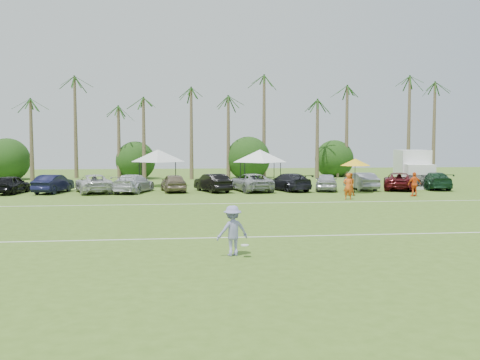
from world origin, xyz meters
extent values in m
plane|color=#44661E|center=(0.00, 0.00, 0.00)|extent=(120.00, 120.00, 0.00)
cube|color=white|center=(0.00, 2.00, 0.01)|extent=(80.00, 0.10, 0.01)
cube|color=white|center=(0.00, 14.00, 0.01)|extent=(80.00, 0.10, 0.01)
cone|color=brown|center=(-17.00, 38.00, 4.50)|extent=(0.44, 0.44, 9.00)
cone|color=brown|center=(-12.00, 38.00, 5.00)|extent=(0.44, 0.44, 10.00)
cone|color=brown|center=(-8.00, 38.00, 5.50)|extent=(0.44, 0.44, 11.00)
cone|color=brown|center=(-4.00, 38.00, 4.00)|extent=(0.44, 0.44, 8.00)
cone|color=brown|center=(0.00, 38.00, 4.50)|extent=(0.44, 0.44, 9.00)
cone|color=brown|center=(4.00, 38.00, 5.00)|extent=(0.44, 0.44, 10.00)
cone|color=brown|center=(8.00, 38.00, 5.50)|extent=(0.44, 0.44, 11.00)
cone|color=brown|center=(13.00, 38.00, 4.00)|extent=(0.44, 0.44, 8.00)
cone|color=brown|center=(18.00, 38.00, 4.50)|extent=(0.44, 0.44, 9.00)
cone|color=brown|center=(23.00, 38.00, 5.00)|extent=(0.44, 0.44, 10.00)
cone|color=brown|center=(27.00, 38.00, 5.50)|extent=(0.44, 0.44, 11.00)
cylinder|color=brown|center=(-19.00, 39.00, 0.70)|extent=(0.30, 0.30, 1.40)
sphere|color=#16380F|center=(-19.00, 39.00, 1.80)|extent=(4.00, 4.00, 4.00)
cylinder|color=brown|center=(-6.00, 39.00, 0.70)|extent=(0.30, 0.30, 1.40)
sphere|color=#16380F|center=(-6.00, 39.00, 1.80)|extent=(4.00, 4.00, 4.00)
cylinder|color=brown|center=(6.00, 39.00, 0.70)|extent=(0.30, 0.30, 1.40)
sphere|color=#16380F|center=(6.00, 39.00, 1.80)|extent=(4.00, 4.00, 4.00)
cylinder|color=brown|center=(16.00, 39.00, 0.70)|extent=(0.30, 0.30, 1.40)
sphere|color=#16380F|center=(16.00, 39.00, 1.80)|extent=(4.00, 4.00, 4.00)
imported|color=#F55C1B|center=(9.86, 15.53, 0.88)|extent=(0.74, 0.60, 1.77)
imported|color=#D65E17|center=(10.83, 18.14, 0.82)|extent=(0.92, 0.78, 1.64)
imported|color=orange|center=(15.21, 16.99, 0.87)|extent=(1.05, 0.52, 1.73)
cube|color=white|center=(19.07, 26.04, 1.97)|extent=(3.28, 4.83, 2.40)
cube|color=white|center=(18.43, 23.03, 1.01)|extent=(2.53, 2.16, 2.02)
cube|color=black|center=(18.27, 22.33, 0.72)|extent=(2.22, 0.75, 0.96)
cube|color=#E5590C|center=(20.26, 25.78, 1.54)|extent=(0.34, 1.51, 0.87)
cylinder|color=black|center=(17.53, 23.42, 0.43)|extent=(0.46, 0.91, 0.87)
cylinder|color=black|center=(19.41, 23.02, 0.43)|extent=(0.46, 0.91, 0.87)
cylinder|color=black|center=(18.38, 27.37, 0.43)|extent=(0.46, 0.91, 0.87)
cylinder|color=black|center=(20.25, 26.96, 0.43)|extent=(0.46, 0.91, 0.87)
cylinder|color=black|center=(-4.76, 26.43, 1.08)|extent=(0.06, 0.06, 2.15)
cylinder|color=black|center=(-1.73, 26.43, 1.08)|extent=(0.06, 0.06, 2.15)
cylinder|color=black|center=(-4.76, 29.46, 1.08)|extent=(0.06, 0.06, 2.15)
cylinder|color=black|center=(-1.73, 29.46, 1.08)|extent=(0.06, 0.06, 2.15)
pyramid|color=silver|center=(-3.24, 27.95, 3.23)|extent=(4.65, 4.65, 1.08)
cylinder|color=black|center=(3.99, 24.71, 1.08)|extent=(0.06, 0.06, 2.15)
cylinder|color=black|center=(7.01, 24.71, 1.08)|extent=(0.06, 0.06, 2.15)
cylinder|color=black|center=(3.99, 27.74, 1.08)|extent=(0.06, 0.06, 2.15)
cylinder|color=black|center=(7.01, 27.74, 1.08)|extent=(0.06, 0.06, 2.15)
pyramid|color=white|center=(5.50, 26.23, 3.23)|extent=(4.64, 4.64, 1.08)
cylinder|color=black|center=(11.83, 19.95, 1.17)|extent=(0.05, 0.05, 2.35)
cone|color=yellow|center=(11.83, 19.95, 2.35)|extent=(2.35, 2.35, 0.53)
imported|color=#8886BF|center=(0.32, -1.42, 0.85)|extent=(1.23, 0.92, 1.70)
cylinder|color=white|center=(0.70, -1.75, 0.41)|extent=(0.27, 0.27, 0.03)
imported|color=black|center=(-13.97, 22.36, 0.70)|extent=(2.21, 4.31, 1.40)
imported|color=black|center=(-10.95, 22.64, 0.70)|extent=(2.43, 4.49, 1.40)
imported|color=silver|center=(-7.92, 22.41, 0.70)|extent=(3.66, 5.51, 1.40)
imported|color=silver|center=(-4.89, 22.26, 0.70)|extent=(3.28, 5.20, 1.40)
imported|color=#776751|center=(-1.87, 22.59, 0.70)|extent=(2.24, 4.32, 1.40)
imported|color=black|center=(1.16, 22.26, 0.70)|extent=(2.88, 4.51, 1.40)
imported|color=#95969C|center=(4.19, 22.27, 0.70)|extent=(3.31, 5.42, 1.40)
imported|color=black|center=(7.21, 22.42, 0.70)|extent=(3.36, 5.21, 1.40)
imported|color=#AEAFBA|center=(10.24, 22.18, 0.70)|extent=(2.73, 4.42, 1.40)
imported|color=slate|center=(13.27, 22.63, 0.70)|extent=(1.70, 4.33, 1.40)
imported|color=#541015|center=(16.29, 22.24, 0.70)|extent=(3.97, 5.55, 1.40)
imported|color=#173A22|center=(19.32, 22.50, 0.70)|extent=(2.56, 5.05, 1.40)
camera|label=1|loc=(-1.47, -19.20, 3.82)|focal=40.00mm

